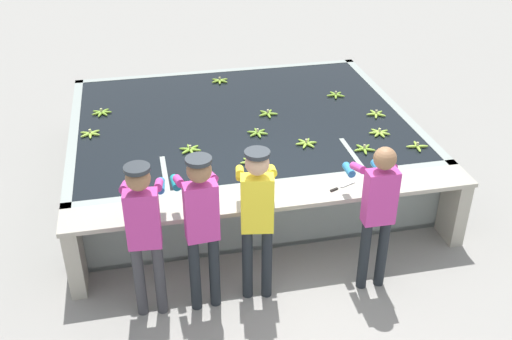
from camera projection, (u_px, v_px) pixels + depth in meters
name	position (u px, v px, depth m)	size (l,w,h in m)	color
ground_plane	(280.00, 273.00, 6.69)	(80.00, 80.00, 0.00)	gray
wash_tank	(241.00, 145.00, 8.40)	(4.54, 3.67, 0.88)	gray
work_ledge	(276.00, 215.00, 6.57)	(4.54, 0.45, 0.88)	#A8A393
worker_0	(144.00, 226.00, 5.67)	(0.45, 0.74, 1.72)	#38383D
worker_1	(201.00, 218.00, 5.73)	(0.44, 0.74, 1.76)	#1E2328
worker_2	(257.00, 210.00, 5.88)	(0.48, 0.75, 1.74)	#1E2328
worker_3	(378.00, 205.00, 6.04)	(0.41, 0.72, 1.69)	#1E2328
banana_bunch_floating_0	(336.00, 95.00, 8.78)	(0.26, 0.28, 0.08)	#7FAD33
banana_bunch_floating_1	(417.00, 146.00, 7.39)	(0.28, 0.28, 0.08)	#9EC642
banana_bunch_floating_2	(190.00, 149.00, 7.32)	(0.27, 0.28, 0.08)	#7FAD33
banana_bunch_floating_3	(268.00, 114.00, 8.22)	(0.28, 0.27, 0.08)	#7FAD33
banana_bunch_floating_4	(258.00, 133.00, 7.72)	(0.27, 0.28, 0.08)	#75A333
banana_bunch_floating_5	(379.00, 133.00, 7.72)	(0.28, 0.28, 0.08)	#9EC642
banana_bunch_floating_6	(376.00, 114.00, 8.21)	(0.27, 0.28, 0.08)	#9EC642
banana_bunch_floating_7	(220.00, 81.00, 9.27)	(0.28, 0.28, 0.08)	#8CB738
banana_bunch_floating_8	(90.00, 134.00, 7.70)	(0.26, 0.28, 0.08)	#9EC642
banana_bunch_floating_9	(364.00, 149.00, 7.34)	(0.27, 0.28, 0.08)	#7FAD33
banana_bunch_floating_10	(252.00, 162.00, 7.05)	(0.28, 0.28, 0.08)	#93BC3D
banana_bunch_floating_11	(306.00, 143.00, 7.47)	(0.28, 0.26, 0.08)	#8CB738
banana_bunch_floating_12	(102.00, 112.00, 8.26)	(0.28, 0.28, 0.08)	#7FAD33
knife_0	(339.00, 188.00, 6.57)	(0.33, 0.16, 0.02)	silver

